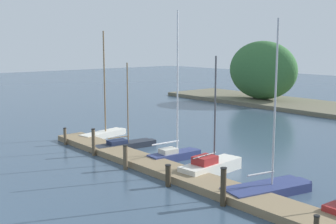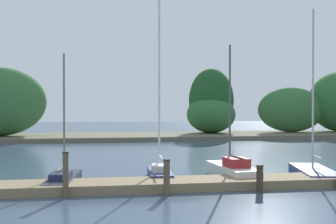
{
  "view_description": "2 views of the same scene",
  "coord_description": "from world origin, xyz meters",
  "px_view_note": "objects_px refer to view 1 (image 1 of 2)",
  "views": [
    {
      "loc": [
        16.48,
        -1.64,
        6.52
      ],
      "look_at": [
        -2.74,
        14.38,
        2.52
      ],
      "focal_mm": 46.34,
      "sensor_mm": 36.0,
      "label": 1
    },
    {
      "loc": [
        -3.98,
        -4.25,
        3.22
      ],
      "look_at": [
        -1.27,
        13.0,
        2.95
      ],
      "focal_mm": 45.28,
      "sensor_mm": 36.0,
      "label": 2
    }
  ],
  "objects_px": {
    "mooring_piling_0": "(65,136)",
    "mooring_piling_4": "(223,187)",
    "mooring_piling_2": "(125,157)",
    "mooring_piling_3": "(168,175)",
    "sailboat_4": "(270,187)",
    "sailboat_2": "(175,152)",
    "sailboat_3": "(212,166)",
    "sailboat_0": "(105,132)",
    "sailboat_1": "(126,144)",
    "mooring_piling_1": "(93,142)"
  },
  "relations": [
    {
      "from": "sailboat_3",
      "to": "mooring_piling_3",
      "type": "relative_size",
      "value": 5.75
    },
    {
      "from": "sailboat_1",
      "to": "sailboat_3",
      "type": "distance_m",
      "value": 7.16
    },
    {
      "from": "sailboat_4",
      "to": "mooring_piling_2",
      "type": "distance_m",
      "value": 7.61
    },
    {
      "from": "mooring_piling_2",
      "to": "mooring_piling_4",
      "type": "bearing_deg",
      "value": 1.23
    },
    {
      "from": "mooring_piling_0",
      "to": "mooring_piling_4",
      "type": "xyz_separation_m",
      "value": [
        13.88,
        -0.0,
        0.24
      ]
    },
    {
      "from": "sailboat_1",
      "to": "sailboat_4",
      "type": "relative_size",
      "value": 0.71
    },
    {
      "from": "sailboat_2",
      "to": "mooring_piling_0",
      "type": "xyz_separation_m",
      "value": [
        -7.31,
        -3.1,
        0.15
      ]
    },
    {
      "from": "sailboat_0",
      "to": "sailboat_4",
      "type": "xyz_separation_m",
      "value": [
        14.59,
        -0.57,
        -0.09
      ]
    },
    {
      "from": "mooring_piling_1",
      "to": "mooring_piling_2",
      "type": "distance_m",
      "value": 3.54
    },
    {
      "from": "sailboat_4",
      "to": "sailboat_3",
      "type": "bearing_deg",
      "value": 99.19
    },
    {
      "from": "sailboat_1",
      "to": "sailboat_4",
      "type": "xyz_separation_m",
      "value": [
        10.89,
        0.17,
        0.01
      ]
    },
    {
      "from": "sailboat_2",
      "to": "mooring_piling_2",
      "type": "height_order",
      "value": "sailboat_2"
    },
    {
      "from": "sailboat_4",
      "to": "mooring_piling_3",
      "type": "height_order",
      "value": "sailboat_4"
    },
    {
      "from": "sailboat_0",
      "to": "sailboat_4",
      "type": "bearing_deg",
      "value": -103.3
    },
    {
      "from": "sailboat_0",
      "to": "sailboat_2",
      "type": "relative_size",
      "value": 0.89
    },
    {
      "from": "mooring_piling_4",
      "to": "sailboat_2",
      "type": "bearing_deg",
      "value": 154.7
    },
    {
      "from": "sailboat_0",
      "to": "mooring_piling_2",
      "type": "distance_m",
      "value": 8.23
    },
    {
      "from": "mooring_piling_3",
      "to": "sailboat_2",
      "type": "bearing_deg",
      "value": 135.22
    },
    {
      "from": "sailboat_3",
      "to": "mooring_piling_2",
      "type": "xyz_separation_m",
      "value": [
        -3.33,
        -3.0,
        0.27
      ]
    },
    {
      "from": "sailboat_4",
      "to": "mooring_piling_3",
      "type": "bearing_deg",
      "value": 140.32
    },
    {
      "from": "sailboat_0",
      "to": "mooring_piling_0",
      "type": "height_order",
      "value": "sailboat_0"
    },
    {
      "from": "mooring_piling_3",
      "to": "mooring_piling_0",
      "type": "bearing_deg",
      "value": 179.13
    },
    {
      "from": "mooring_piling_2",
      "to": "mooring_piling_4",
      "type": "relative_size",
      "value": 0.82
    },
    {
      "from": "sailboat_2",
      "to": "sailboat_3",
      "type": "bearing_deg",
      "value": -91.08
    },
    {
      "from": "sailboat_4",
      "to": "mooring_piling_3",
      "type": "xyz_separation_m",
      "value": [
        -3.6,
        -2.8,
        0.24
      ]
    },
    {
      "from": "sailboat_0",
      "to": "mooring_piling_3",
      "type": "relative_size",
      "value": 7.14
    },
    {
      "from": "mooring_piling_2",
      "to": "mooring_piling_3",
      "type": "height_order",
      "value": "mooring_piling_2"
    },
    {
      "from": "mooring_piling_0",
      "to": "mooring_piling_4",
      "type": "bearing_deg",
      "value": -0.01
    },
    {
      "from": "sailboat_3",
      "to": "sailboat_4",
      "type": "relative_size",
      "value": 0.78
    },
    {
      "from": "mooring_piling_0",
      "to": "mooring_piling_4",
      "type": "distance_m",
      "value": 13.88
    },
    {
      "from": "sailboat_0",
      "to": "mooring_piling_0",
      "type": "xyz_separation_m",
      "value": [
        0.39,
        -3.21,
        0.2
      ]
    },
    {
      "from": "sailboat_4",
      "to": "mooring_piling_3",
      "type": "relative_size",
      "value": 7.35
    },
    {
      "from": "sailboat_1",
      "to": "sailboat_3",
      "type": "relative_size",
      "value": 0.9
    },
    {
      "from": "sailboat_2",
      "to": "sailboat_4",
      "type": "relative_size",
      "value": 1.1
    },
    {
      "from": "sailboat_0",
      "to": "sailboat_3",
      "type": "relative_size",
      "value": 1.24
    },
    {
      "from": "sailboat_3",
      "to": "mooring_piling_3",
      "type": "distance_m",
      "value": 3.02
    },
    {
      "from": "sailboat_1",
      "to": "mooring_piling_2",
      "type": "bearing_deg",
      "value": -119.16
    },
    {
      "from": "sailboat_0",
      "to": "mooring_piling_0",
      "type": "relative_size",
      "value": 6.57
    },
    {
      "from": "sailboat_2",
      "to": "mooring_piling_4",
      "type": "xyz_separation_m",
      "value": [
        6.57,
        -3.11,
        0.39
      ]
    },
    {
      "from": "sailboat_3",
      "to": "sailboat_4",
      "type": "xyz_separation_m",
      "value": [
        3.74,
        -0.21,
        -0.11
      ]
    },
    {
      "from": "sailboat_0",
      "to": "sailboat_2",
      "type": "xyz_separation_m",
      "value": [
        7.7,
        -0.1,
        0.05
      ]
    },
    {
      "from": "sailboat_0",
      "to": "mooring_piling_2",
      "type": "height_order",
      "value": "sailboat_0"
    },
    {
      "from": "sailboat_2",
      "to": "mooring_piling_3",
      "type": "bearing_deg",
      "value": -131.25
    },
    {
      "from": "mooring_piling_0",
      "to": "mooring_piling_3",
      "type": "xyz_separation_m",
      "value": [
        10.6,
        -0.16,
        -0.04
      ]
    },
    {
      "from": "sailboat_2",
      "to": "mooring_piling_1",
      "type": "xyz_separation_m",
      "value": [
        -3.72,
        -3.08,
        0.39
      ]
    },
    {
      "from": "mooring_piling_0",
      "to": "mooring_piling_1",
      "type": "bearing_deg",
      "value": 0.3
    },
    {
      "from": "sailboat_4",
      "to": "mooring_piling_2",
      "type": "relative_size",
      "value": 5.78
    },
    {
      "from": "mooring_piling_1",
      "to": "mooring_piling_2",
      "type": "xyz_separation_m",
      "value": [
        3.53,
        -0.17,
        -0.15
      ]
    },
    {
      "from": "mooring_piling_0",
      "to": "mooring_piling_4",
      "type": "height_order",
      "value": "mooring_piling_4"
    },
    {
      "from": "mooring_piling_4",
      "to": "mooring_piling_0",
      "type": "bearing_deg",
      "value": 179.99
    }
  ]
}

